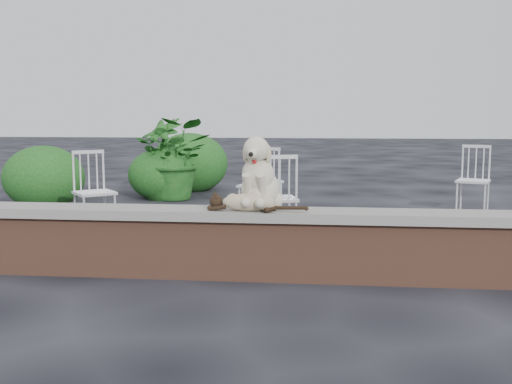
# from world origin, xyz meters

# --- Properties ---
(ground) EXTENTS (60.00, 60.00, 0.00)m
(ground) POSITION_xyz_m (0.00, 0.00, 0.00)
(ground) COLOR black
(ground) RESTS_ON ground
(brick_wall) EXTENTS (6.00, 0.30, 0.50)m
(brick_wall) POSITION_xyz_m (0.00, 0.00, 0.25)
(brick_wall) COLOR brown
(brick_wall) RESTS_ON ground
(capstone) EXTENTS (6.20, 0.40, 0.08)m
(capstone) POSITION_xyz_m (0.00, 0.00, 0.54)
(capstone) COLOR slate
(capstone) RESTS_ON brick_wall
(dog) EXTENTS (0.48, 0.59, 0.62)m
(dog) POSITION_xyz_m (-0.10, 0.06, 0.89)
(dog) COLOR beige
(dog) RESTS_ON capstone
(cat) EXTENTS (0.99, 0.37, 0.16)m
(cat) POSITION_xyz_m (-0.18, -0.09, 0.66)
(cat) COLOR tan
(cat) RESTS_ON capstone
(chair_b) EXTENTS (0.77, 0.77, 0.94)m
(chair_b) POSITION_xyz_m (-0.38, 2.71, 0.47)
(chair_b) COLOR white
(chair_b) RESTS_ON ground
(chair_d) EXTENTS (0.73, 0.73, 0.94)m
(chair_d) POSITION_xyz_m (2.50, 3.60, 0.47)
(chair_d) COLOR white
(chair_d) RESTS_ON ground
(chair_e) EXTENTS (0.76, 0.76, 0.94)m
(chair_e) POSITION_xyz_m (-0.37, 3.31, 0.47)
(chair_e) COLOR white
(chair_e) RESTS_ON ground
(chair_a) EXTENTS (0.79, 0.79, 0.94)m
(chair_a) POSITION_xyz_m (-2.23, 1.83, 0.47)
(chair_a) COLOR white
(chair_a) RESTS_ON ground
(chair_c) EXTENTS (0.68, 0.68, 0.94)m
(chair_c) POSITION_xyz_m (-0.07, 1.57, 0.47)
(chair_c) COLOR white
(chair_c) RESTS_ON ground
(potted_plant_a) EXTENTS (1.18, 1.03, 1.31)m
(potted_plant_a) POSITION_xyz_m (-1.90, 4.52, 0.65)
(potted_plant_a) COLOR #154A16
(potted_plant_a) RESTS_ON ground
(potted_plant_b) EXTENTS (1.02, 1.02, 1.30)m
(potted_plant_b) POSITION_xyz_m (-2.14, 4.51, 0.65)
(potted_plant_b) COLOR #154A16
(potted_plant_b) RESTS_ON ground
(shrubbery) EXTENTS (3.04, 3.27, 1.09)m
(shrubbery) POSITION_xyz_m (-2.54, 4.79, 0.45)
(shrubbery) COLOR #154A16
(shrubbery) RESTS_ON ground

